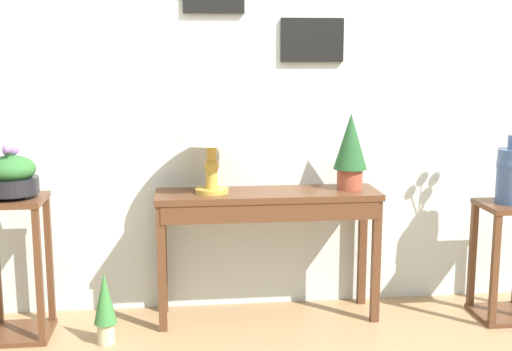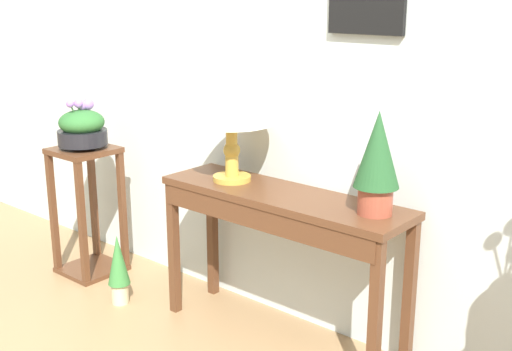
% 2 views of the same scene
% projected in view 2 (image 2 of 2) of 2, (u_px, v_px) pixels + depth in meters
% --- Properties ---
extents(back_wall_with_art, '(9.00, 0.13, 2.80)m').
position_uv_depth(back_wall_with_art, '(312.00, 42.00, 3.06)').
color(back_wall_with_art, silver).
rests_on(back_wall_with_art, ground).
extents(console_table, '(1.25, 0.35, 0.74)m').
position_uv_depth(console_table, '(279.00, 217.00, 3.03)').
color(console_table, '#56331E').
rests_on(console_table, ground).
extents(table_lamp, '(0.39, 0.39, 0.46)m').
position_uv_depth(table_lamp, '(231.00, 109.00, 3.12)').
color(table_lamp, gold).
rests_on(table_lamp, console_table).
extents(potted_plant_on_console, '(0.19, 0.19, 0.43)m').
position_uv_depth(potted_plant_on_console, '(377.00, 159.00, 2.67)').
color(potted_plant_on_console, '#9E4733').
rests_on(potted_plant_on_console, console_table).
extents(pedestal_stand_left, '(0.33, 0.33, 0.76)m').
position_uv_depth(pedestal_stand_left, '(88.00, 211.00, 3.87)').
color(pedestal_stand_left, '#56331E').
rests_on(pedestal_stand_left, ground).
extents(planter_bowl_wide_left, '(0.28, 0.28, 0.28)m').
position_uv_depth(planter_bowl_wide_left, '(82.00, 128.00, 3.74)').
color(planter_bowl_wide_left, black).
rests_on(planter_bowl_wide_left, pedestal_stand_left).
extents(potted_plant_floor, '(0.12, 0.12, 0.39)m').
position_uv_depth(potted_plant_floor, '(118.00, 267.00, 3.51)').
color(potted_plant_floor, beige).
rests_on(potted_plant_floor, ground).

